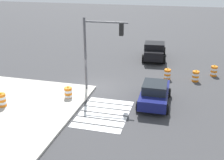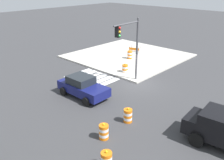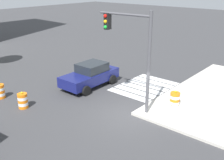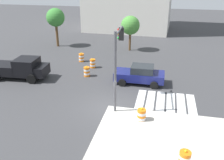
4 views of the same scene
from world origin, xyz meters
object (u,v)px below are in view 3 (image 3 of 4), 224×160
traffic_barrel_median_near (0,91)px  traffic_light_pole (131,43)px  traffic_barrel_near_corner (23,101)px  traffic_barrel_median_far (175,100)px  sports_car (90,75)px

traffic_barrel_median_near → traffic_light_pole: traffic_light_pole is taller
traffic_barrel_near_corner → traffic_barrel_median_far: 8.87m
traffic_barrel_median_near → traffic_light_pole: bearing=-60.6°
sports_car → traffic_barrel_near_corner: 5.08m
sports_car → traffic_barrel_median_near: bearing=151.0°
traffic_barrel_median_far → traffic_light_pole: size_ratio=0.19×
sports_car → traffic_barrel_median_far: (0.82, -6.13, -0.36)m
traffic_barrel_median_far → traffic_light_pole: bearing=136.7°
traffic_barrel_median_near → traffic_light_pole: 8.91m
traffic_barrel_near_corner → traffic_light_pole: traffic_light_pole is taller
traffic_barrel_near_corner → traffic_light_pole: (3.89, -4.81, 3.46)m
sports_car → traffic_barrel_near_corner: sports_car is taller
traffic_light_pole → traffic_barrel_median_far: bearing=-43.3°
sports_car → traffic_barrel_near_corner: (-5.04, 0.53, -0.36)m
traffic_barrel_near_corner → traffic_light_pole: 7.09m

